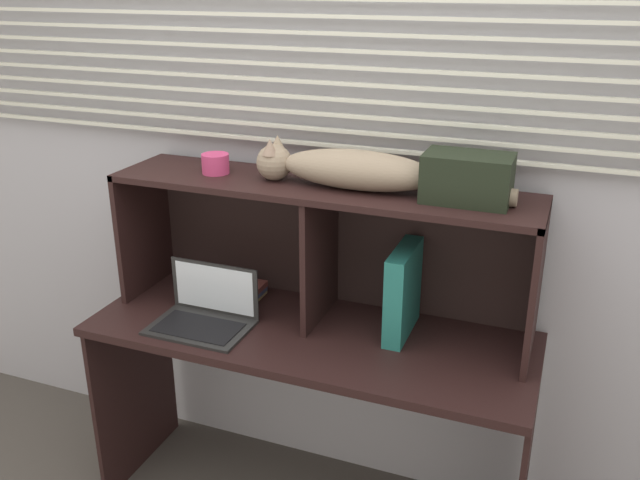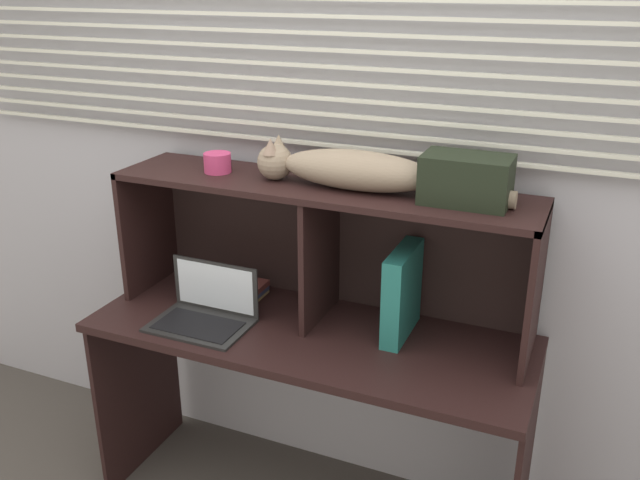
% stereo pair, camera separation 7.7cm
% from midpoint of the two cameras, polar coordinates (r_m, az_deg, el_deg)
% --- Properties ---
extents(back_panel_with_blinds, '(4.40, 0.08, 2.50)m').
position_cam_midpoint_polar(back_panel_with_blinds, '(2.45, 0.93, 5.92)').
color(back_panel_with_blinds, '#B8B8C3').
rests_on(back_panel_with_blinds, ground).
extents(desk, '(1.53, 0.56, 0.77)m').
position_cam_midpoint_polar(desk, '(2.43, -1.84, -10.63)').
color(desk, black).
rests_on(desk, ground).
extents(hutch_shelf_unit, '(1.45, 0.33, 0.49)m').
position_cam_midpoint_polar(hutch_shelf_unit, '(2.34, -0.62, 1.33)').
color(hutch_shelf_unit, black).
rests_on(hutch_shelf_unit, desk).
extents(cat, '(0.86, 0.16, 0.15)m').
position_cam_midpoint_polar(cat, '(2.20, 1.60, 5.89)').
color(cat, gray).
rests_on(cat, hutch_shelf_unit).
extents(laptop, '(0.34, 0.23, 0.20)m').
position_cam_midpoint_polar(laptop, '(2.42, -10.49, -6.07)').
color(laptop, '#262626').
rests_on(laptop, desk).
extents(binder_upright, '(0.06, 0.26, 0.31)m').
position_cam_midpoint_polar(binder_upright, '(2.29, 5.99, -4.30)').
color(binder_upright, '#257870').
rests_on(binder_upright, desk).
extents(book_stack, '(0.19, 0.22, 0.06)m').
position_cam_midpoint_polar(book_stack, '(2.57, -8.10, -4.56)').
color(book_stack, tan).
rests_on(book_stack, desk).
extents(small_basket, '(0.10, 0.10, 0.07)m').
position_cam_midpoint_polar(small_basket, '(2.42, -9.63, 6.31)').
color(small_basket, '#CD3D73').
rests_on(small_basket, hutch_shelf_unit).
extents(storage_box, '(0.26, 0.16, 0.15)m').
position_cam_midpoint_polar(storage_box, '(2.11, 11.20, 5.10)').
color(storage_box, black).
rests_on(storage_box, hutch_shelf_unit).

